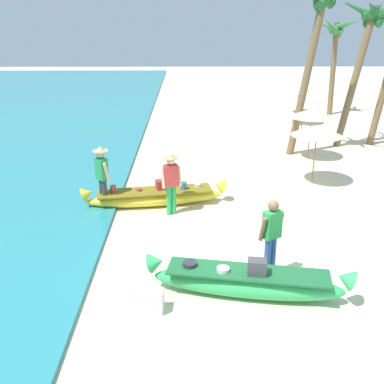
# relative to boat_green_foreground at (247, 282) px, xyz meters

# --- Properties ---
(ground_plane) EXTENTS (80.00, 80.00, 0.00)m
(ground_plane) POSITION_rel_boat_green_foreground_xyz_m (0.05, 0.90, -0.31)
(ground_plane) COLOR beige
(boat_green_foreground) EXTENTS (4.01, 1.29, 0.84)m
(boat_green_foreground) POSITION_rel_boat_green_foreground_xyz_m (0.00, 0.00, 0.00)
(boat_green_foreground) COLOR #38B760
(boat_green_foreground) RESTS_ON ground
(boat_yellow_midground) EXTENTS (4.18, 1.33, 0.73)m
(boat_yellow_midground) POSITION_rel_boat_green_foreground_xyz_m (-2.08, 4.58, -0.05)
(boat_yellow_midground) COLOR yellow
(boat_yellow_midground) RESTS_ON ground
(person_vendor_hatted) EXTENTS (0.58, 0.44, 1.75)m
(person_vendor_hatted) POSITION_rel_boat_green_foreground_xyz_m (-1.60, 3.95, 0.70)
(person_vendor_hatted) COLOR green
(person_vendor_hatted) RESTS_ON ground
(person_tourist_customer) EXTENTS (0.57, 0.47, 1.73)m
(person_tourist_customer) POSITION_rel_boat_green_foreground_xyz_m (0.55, 0.70, 0.67)
(person_tourist_customer) COLOR #3D5BA8
(person_tourist_customer) RESTS_ON ground
(person_vendor_assistant) EXTENTS (0.51, 0.55, 1.83)m
(person_vendor_assistant) POSITION_rel_boat_green_foreground_xyz_m (-3.50, 4.30, 0.76)
(person_vendor_assistant) COLOR #333842
(person_vendor_assistant) RESTS_ON ground
(parasol_row_0) EXTENTS (1.60, 1.60, 1.91)m
(parasol_row_0) POSITION_rel_boat_green_foreground_xyz_m (2.89, 6.36, 1.44)
(parasol_row_0) COLOR #8E6B47
(parasol_row_0) RESTS_ON ground
(parasol_row_1) EXTENTS (1.60, 1.60, 1.91)m
(parasol_row_1) POSITION_rel_boat_green_foreground_xyz_m (3.40, 9.04, 1.44)
(parasol_row_1) COLOR #8E6B47
(parasol_row_1) RESTS_ON ground
(parasol_row_2) EXTENTS (1.60, 1.60, 1.91)m
(parasol_row_2) POSITION_rel_boat_green_foreground_xyz_m (3.81, 12.03, 1.44)
(parasol_row_2) COLOR #8E6B47
(parasol_row_2) RESTS_ON ground
(parasol_row_3) EXTENTS (1.60, 1.60, 1.91)m
(parasol_row_3) POSITION_rel_boat_green_foreground_xyz_m (4.26, 14.84, 1.44)
(parasol_row_3) COLOR #8E6B47
(parasol_row_3) RESTS_ON ground
(parasol_row_4) EXTENTS (1.60, 1.60, 1.91)m
(parasol_row_4) POSITION_rel_boat_green_foreground_xyz_m (4.83, 17.40, 1.44)
(parasol_row_4) COLOR #8E6B47
(parasol_row_4) RESTS_ON ground
(palm_tree_tall_inland) EXTENTS (2.89, 2.65, 5.77)m
(palm_tree_tall_inland) POSITION_rel_boat_green_foreground_xyz_m (5.81, 10.87, 4.34)
(palm_tree_tall_inland) COLOR brown
(palm_tree_tall_inland) RESTS_ON ground
(palm_tree_leaning_seaward) EXTENTS (2.39, 2.56, 5.01)m
(palm_tree_leaning_seaward) POSITION_rel_boat_green_foreground_xyz_m (6.48, 17.23, 3.67)
(palm_tree_leaning_seaward) COLOR brown
(palm_tree_leaning_seaward) RESTS_ON ground
(palm_tree_far_behind) EXTENTS (2.77, 2.51, 6.36)m
(palm_tree_far_behind) POSITION_rel_boat_green_foreground_xyz_m (3.61, 9.70, 4.86)
(palm_tree_far_behind) COLOR brown
(palm_tree_far_behind) RESTS_ON ground
(cooler_box) EXTENTS (0.56, 0.35, 0.42)m
(cooler_box) POSITION_rel_boat_green_foreground_xyz_m (-1.87, -0.48, -0.09)
(cooler_box) COLOR silver
(cooler_box) RESTS_ON ground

